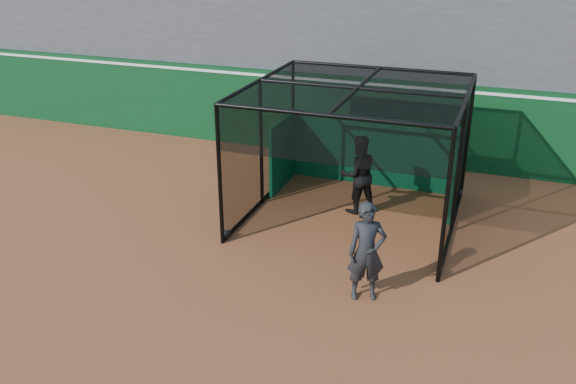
% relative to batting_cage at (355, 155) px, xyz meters
% --- Properties ---
extents(ground, '(120.00, 120.00, 0.00)m').
position_rel_batting_cage_xyz_m(ground, '(-1.20, -4.18, -1.60)').
color(ground, brown).
rests_on(ground, ground).
extents(outfield_wall, '(50.00, 0.50, 2.50)m').
position_rel_batting_cage_xyz_m(outfield_wall, '(-1.20, 4.32, -0.31)').
color(outfield_wall, '#0A3A18').
rests_on(outfield_wall, ground).
extents(batting_cage, '(4.87, 4.78, 3.21)m').
position_rel_batting_cage_xyz_m(batting_cage, '(0.00, 0.00, 0.00)').
color(batting_cage, black).
rests_on(batting_cage, ground).
extents(batter, '(1.22, 1.17, 1.98)m').
position_rel_batting_cage_xyz_m(batter, '(0.02, 0.34, -0.61)').
color(batter, black).
rests_on(batter, ground).
extents(on_deck_player, '(0.85, 0.72, 1.97)m').
position_rel_batting_cage_xyz_m(on_deck_player, '(1.13, -3.42, -0.62)').
color(on_deck_player, black).
rests_on(on_deck_player, ground).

